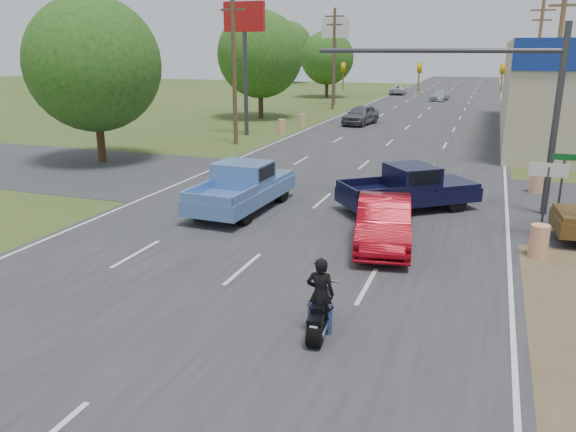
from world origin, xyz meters
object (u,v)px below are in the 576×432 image
at_px(motorcycle, 320,316).
at_px(distant_car_grey, 361,115).
at_px(blue_pickup, 244,186).
at_px(red_convertible, 383,223).
at_px(distant_car_white, 398,90).
at_px(rider, 320,299).
at_px(navy_pickup, 412,188).
at_px(distant_car_silver, 440,95).

distance_m(motorcycle, distant_car_grey, 36.16).
xyz_separation_m(motorcycle, blue_pickup, (-5.70, 8.69, 0.50)).
height_order(red_convertible, blue_pickup, blue_pickup).
distance_m(distant_car_grey, distant_car_white, 33.40).
xyz_separation_m(rider, navy_pickup, (0.47, 10.79, 0.05)).
relative_size(motorcycle, distant_car_silver, 0.47).
bearing_deg(distant_car_grey, rider, -69.39).
xyz_separation_m(red_convertible, rider, (-0.23, -6.23, 0.07)).
relative_size(blue_pickup, navy_pickup, 1.06).
relative_size(motorcycle, navy_pickup, 0.37).
relative_size(blue_pickup, distant_car_white, 1.28).
xyz_separation_m(navy_pickup, distant_car_white, (-9.84, 57.94, -0.27)).
bearing_deg(distant_car_silver, motorcycle, -79.53).
bearing_deg(blue_pickup, red_convertible, -19.75).
distance_m(rider, blue_pickup, 10.35).
bearing_deg(distant_car_silver, blue_pickup, -85.30).
distance_m(navy_pickup, distant_car_white, 58.77).
relative_size(red_convertible, rider, 2.77).
height_order(blue_pickup, distant_car_grey, blue_pickup).
distance_m(blue_pickup, distant_car_grey, 26.80).
bearing_deg(red_convertible, blue_pickup, 148.05).
bearing_deg(motorcycle, distant_car_silver, 86.24).
bearing_deg(blue_pickup, distant_car_grey, 95.41).
distance_m(navy_pickup, distant_car_silver, 50.12).
xyz_separation_m(distant_car_silver, distant_car_white, (-6.30, 7.95, 0.01)).
relative_size(distant_car_grey, distant_car_white, 1.03).
height_order(rider, distant_car_silver, rider).
xyz_separation_m(red_convertible, distant_car_grey, (-7.33, 29.17, 0.02)).
xyz_separation_m(red_convertible, distant_car_white, (-9.60, 62.49, -0.15)).
bearing_deg(blue_pickup, distant_car_silver, 89.53).
xyz_separation_m(rider, blue_pickup, (-5.69, 8.64, 0.10)).
bearing_deg(distant_car_grey, distant_car_white, 103.17).
distance_m(rider, navy_pickup, 10.80).
bearing_deg(distant_car_white, red_convertible, 95.37).
bearing_deg(blue_pickup, navy_pickup, 21.60).
height_order(navy_pickup, distant_car_silver, navy_pickup).
xyz_separation_m(blue_pickup, navy_pickup, (6.16, 2.15, -0.06)).
bearing_deg(distant_car_white, distant_car_grey, 90.54).
height_order(rider, distant_car_grey, rider).
bearing_deg(red_convertible, distant_car_silver, 83.66).
distance_m(distant_car_silver, distant_car_white, 10.14).
distance_m(red_convertible, distant_car_white, 63.23).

